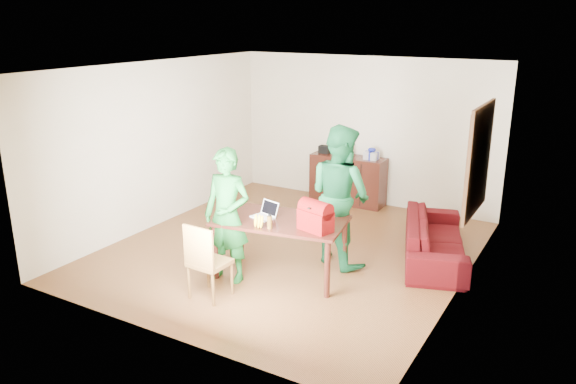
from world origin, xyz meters
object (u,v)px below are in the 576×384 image
Objects in this scene: table at (280,227)px; sofa at (435,239)px; bottle at (270,221)px; red_bag at (316,219)px; person_near at (227,216)px; person_far at (340,195)px; chair at (210,276)px; laptop at (263,215)px.

table reaches higher than sofa.
table is at bearing 115.49° from sofa.
red_bag is at bearing 23.97° from bottle.
person_near is (-0.54, -0.45, 0.19)m from table.
sofa is at bearing 34.18° from table.
person_far is 4.71× the size of red_bag.
bottle is at bearing 122.28° from sofa.
chair reaches higher than table.
bottle reaches higher than sofa.
laptop reaches higher than table.
person_near reaches higher than table.
bottle is 2.58m from sofa.
chair is at bearing -87.31° from laptop.
person_far is (1.02, 1.25, 0.10)m from person_near.
chair is 2.91× the size of laptop.
red_bag is (0.82, -0.05, 0.11)m from laptop.
person_near is 4.24× the size of red_bag.
table is 0.41m from bottle.
person_near is at bearing -171.59° from bottle.
person_far is 0.95× the size of sofa.
laptop is 2.56m from sofa.
chair is 1.49m from red_bag.
red_bag is (1.02, 0.86, 0.67)m from chair.
person_near is at bearing -149.96° from table.
person_near is 1.62m from person_far.
table is 1.87× the size of chair.
red_bag is 2.11m from sofa.
red_bag is (0.53, 0.23, 0.06)m from bottle.
person_far is (0.49, 0.80, 0.29)m from table.
laptop is 0.16× the size of sofa.
red_bag is at bearing 129.69° from sofa.
person_far is 0.93m from red_bag.
bottle is at bearing -29.53° from laptop.
laptop is (-0.24, -0.07, 0.14)m from table.
laptop is 0.41m from bottle.
person_far is (0.93, 1.78, 0.70)m from chair.
red_bag is 0.20× the size of sofa.
bottle is at bearing 53.94° from chair.
table is 0.93× the size of person_far.
laptop is at bearing 112.90° from sofa.
person_far is 5.86× the size of laptop.
person_near is at bearing 102.43° from chair.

